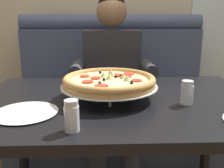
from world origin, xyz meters
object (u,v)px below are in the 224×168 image
(shaker_parmesan, at_px, (187,94))
(plate_near_left, at_px, (25,111))
(pizza, at_px, (109,81))
(booth_bench, at_px, (112,105))
(dining_table, at_px, (120,117))
(diner_main, at_px, (112,76))
(shaker_pepper_flakes, at_px, (72,118))

(shaker_parmesan, height_order, plate_near_left, shaker_parmesan)
(pizza, relative_size, plate_near_left, 1.75)
(booth_bench, height_order, dining_table, booth_bench)
(dining_table, distance_m, shaker_parmesan, 0.32)
(dining_table, bearing_deg, plate_near_left, -156.35)
(diner_main, xyz_separation_m, shaker_pepper_flakes, (-0.17, -0.95, 0.09))
(booth_bench, relative_size, diner_main, 1.22)
(booth_bench, bearing_deg, dining_table, -90.00)
(booth_bench, xyz_separation_m, shaker_pepper_flakes, (-0.18, -1.22, 0.40))
(booth_bench, height_order, shaker_parmesan, booth_bench)
(pizza, bearing_deg, plate_near_left, -151.44)
(diner_main, height_order, pizza, diner_main)
(pizza, height_order, shaker_parmesan, pizza)
(dining_table, bearing_deg, shaker_pepper_flakes, -118.67)
(dining_table, bearing_deg, shaker_parmesan, -15.89)
(diner_main, xyz_separation_m, plate_near_left, (-0.36, -0.79, 0.05))
(dining_table, height_order, diner_main, diner_main)
(shaker_parmesan, relative_size, plate_near_left, 0.41)
(dining_table, relative_size, diner_main, 1.03)
(booth_bench, distance_m, dining_table, 0.93)
(pizza, xyz_separation_m, shaker_parmesan, (0.33, -0.09, -0.04))
(diner_main, relative_size, shaker_pepper_flakes, 12.02)
(shaker_parmesan, bearing_deg, shaker_pepper_flakes, -151.57)
(booth_bench, relative_size, dining_table, 1.19)
(dining_table, xyz_separation_m, plate_near_left, (-0.38, -0.17, 0.10))
(shaker_pepper_flakes, bearing_deg, booth_bench, 81.65)
(booth_bench, distance_m, shaker_pepper_flakes, 1.29)
(pizza, distance_m, shaker_parmesan, 0.34)
(pizza, bearing_deg, shaker_pepper_flakes, -110.98)
(booth_bench, relative_size, plate_near_left, 6.20)
(dining_table, xyz_separation_m, shaker_pepper_flakes, (-0.18, -0.33, 0.14))
(diner_main, height_order, shaker_pepper_flakes, diner_main)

